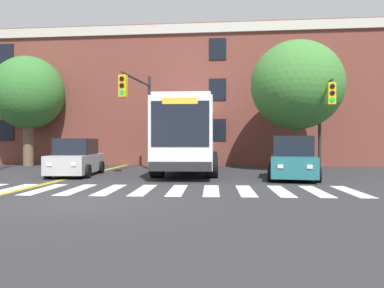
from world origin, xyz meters
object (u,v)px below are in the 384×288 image
(street_tree_curbside_large, at_px, (297,86))
(street_tree_curbside_small, at_px, (28,93))
(car_teal_far_lane, at_px, (293,159))
(car_silver_near_lane, at_px, (76,159))
(car_white_behind_bus, at_px, (191,148))
(traffic_light_overhead, at_px, (139,104))
(city_bus, at_px, (189,135))
(traffic_light_near_corner, at_px, (325,109))

(street_tree_curbside_large, distance_m, street_tree_curbside_small, 16.56)
(car_teal_far_lane, relative_size, street_tree_curbside_large, 0.61)
(car_silver_near_lane, xyz_separation_m, car_white_behind_bus, (3.92, 13.64, 0.24))
(traffic_light_overhead, height_order, street_tree_curbside_large, street_tree_curbside_large)
(city_bus, distance_m, street_tree_curbside_large, 6.37)
(car_teal_far_lane, bearing_deg, car_white_behind_bus, 112.00)
(car_silver_near_lane, xyz_separation_m, traffic_light_near_corner, (11.69, 2.41, 2.38))
(city_bus, height_order, traffic_light_near_corner, traffic_light_near_corner)
(car_white_behind_bus, bearing_deg, car_teal_far_lane, -68.00)
(street_tree_curbside_small, bearing_deg, car_white_behind_bus, 37.67)
(car_silver_near_lane, bearing_deg, street_tree_curbside_small, 133.23)
(car_teal_far_lane, height_order, car_white_behind_bus, car_white_behind_bus)
(car_teal_far_lane, bearing_deg, traffic_light_overhead, 158.80)
(city_bus, relative_size, traffic_light_near_corner, 2.27)
(traffic_light_near_corner, relative_size, traffic_light_overhead, 0.90)
(car_silver_near_lane, relative_size, street_tree_curbside_large, 0.60)
(car_silver_near_lane, bearing_deg, traffic_light_near_corner, 11.67)
(car_teal_far_lane, xyz_separation_m, street_tree_curbside_large, (0.96, 4.43, 3.74))
(city_bus, distance_m, street_tree_curbside_small, 11.58)
(car_silver_near_lane, height_order, traffic_light_near_corner, traffic_light_near_corner)
(car_silver_near_lane, height_order, traffic_light_overhead, traffic_light_overhead)
(city_bus, distance_m, traffic_light_overhead, 3.04)
(traffic_light_near_corner, bearing_deg, traffic_light_overhead, -179.14)
(traffic_light_near_corner, bearing_deg, car_teal_far_lane, -124.61)
(traffic_light_overhead, distance_m, street_tree_curbside_small, 9.12)
(car_silver_near_lane, xyz_separation_m, traffic_light_overhead, (2.39, 2.28, 2.72))
(traffic_light_near_corner, height_order, street_tree_curbside_small, street_tree_curbside_small)
(car_silver_near_lane, distance_m, traffic_light_overhead, 4.27)
(car_white_behind_bus, bearing_deg, traffic_light_overhead, -97.66)
(street_tree_curbside_large, bearing_deg, street_tree_curbside_small, 172.13)
(city_bus, bearing_deg, traffic_light_overhead, -169.67)
(traffic_light_near_corner, relative_size, street_tree_curbside_small, 0.67)
(car_silver_near_lane, distance_m, traffic_light_near_corner, 12.18)
(city_bus, height_order, traffic_light_overhead, traffic_light_overhead)
(street_tree_curbside_small, bearing_deg, city_bus, -17.66)
(traffic_light_near_corner, relative_size, street_tree_curbside_large, 0.67)
(car_white_behind_bus, distance_m, street_tree_curbside_small, 12.79)
(traffic_light_near_corner, xyz_separation_m, street_tree_curbside_large, (-1.08, 1.47, 1.40))
(street_tree_curbside_small, bearing_deg, car_silver_near_lane, -46.77)
(traffic_light_overhead, height_order, street_tree_curbside_small, street_tree_curbside_small)
(city_bus, distance_m, car_silver_near_lane, 5.76)
(city_bus, relative_size, car_silver_near_lane, 2.53)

